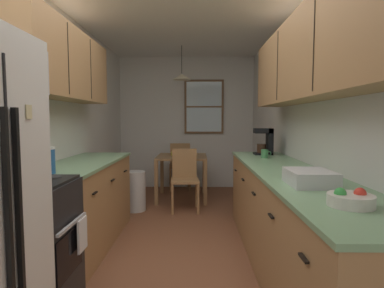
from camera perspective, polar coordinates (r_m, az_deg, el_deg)
The scene contains 23 objects.
ground_plane at distance 3.79m, azimuth -2.26°, elevation -16.17°, with size 12.00×12.00×0.00m, color brown.
wall_left at distance 3.87m, azimuth -22.74°, elevation 3.20°, with size 0.10×9.00×2.55m, color silver.
wall_right at distance 3.73m, azimuth 18.90°, elevation 3.27°, with size 0.10×9.00×2.55m, color silver.
wall_back at distance 6.20m, azimuth -0.98°, elevation 3.89°, with size 4.40×0.10×2.55m, color silver.
ceiling_slab at distance 3.77m, azimuth -2.39°, elevation 23.89°, with size 4.40×9.00×0.08m, color white.
stove_range at distance 2.54m, azimuth -28.38°, elevation -16.03°, with size 0.66×0.59×1.10m.
counter_left at distance 3.57m, azimuth -19.05°, elevation -10.15°, with size 0.64×1.77×0.90m.
upper_cabinets_left at distance 3.51m, azimuth -22.16°, elevation 13.27°, with size 0.33×1.85×0.70m.
counter_right at distance 2.92m, azimuth 17.27°, elevation -13.39°, with size 0.64×3.18×0.90m.
upper_cabinets_right at distance 2.83m, azimuth 21.05°, elevation 14.76°, with size 0.33×2.86×0.71m.
dining_table at distance 5.28m, azimuth -1.85°, elevation -3.42°, with size 0.82×0.86×0.73m.
dining_chair_near at distance 4.66m, azimuth -1.33°, elevation -5.88°, with size 0.43×0.43×0.90m.
dining_chair_far at distance 5.93m, azimuth -2.21°, elevation -3.66°, with size 0.43×0.43×0.90m.
pendant_light at distance 5.27m, azimuth -1.89°, elevation 12.17°, with size 0.30×0.30×0.56m.
back_window at distance 6.13m, azimuth 2.20°, elevation 6.79°, with size 0.76×0.05×1.04m.
trash_bin at distance 4.72m, azimuth -10.24°, elevation -8.43°, with size 0.29×0.29×0.58m, color silver.
storage_canister at distance 2.78m, azimuth -24.69°, elevation -2.76°, with size 0.11×0.11×0.21m.
dish_towel at distance 2.51m, azimuth -19.35°, elevation -15.27°, with size 0.02×0.16×0.24m, color white.
coffee_maker at distance 4.02m, azimuth 13.26°, elevation 0.56°, with size 0.22×0.18×0.33m.
mug_by_coffeemaker at distance 3.66m, azimuth 13.11°, elevation -1.73°, with size 0.12×0.08×0.10m.
fruit_bowl at distance 1.79m, azimuth 26.92°, elevation -8.92°, with size 0.23×0.23×0.09m.
dish_rack at distance 2.24m, azimuth 20.68°, elevation -5.77°, with size 0.28×0.34×0.10m, color silver.
table_serving_bowl at distance 5.34m, azimuth -2.76°, elevation -1.73°, with size 0.21×0.21×0.06m, color #E0D14C.
Camera 1 is at (0.19, -2.55, 1.34)m, focal length 29.29 mm.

